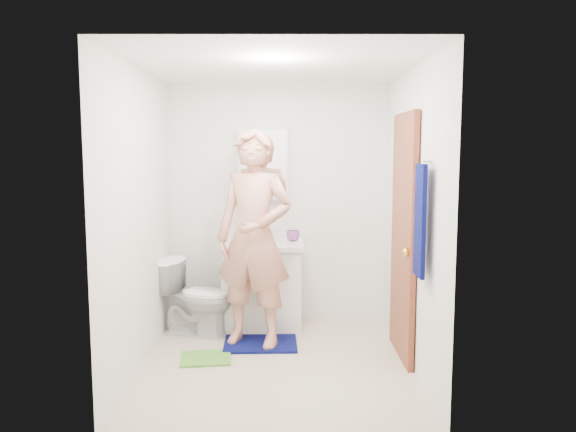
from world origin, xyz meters
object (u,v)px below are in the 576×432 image
object	(u,v)px
vanity_cabinet	(263,287)
toilet	(197,297)
toothbrush_cup	(293,236)
medicine_cabinet	(263,165)
soap_dispenser	(247,234)
towel	(420,221)
man	(254,238)

from	to	relation	value
vanity_cabinet	toilet	xyz separation A→B (m)	(-0.62, -0.21, -0.04)
toilet	toothbrush_cup	size ratio (longest dim) A/B	5.43
toothbrush_cup	toilet	bearing A→B (deg)	-162.26
medicine_cabinet	toilet	distance (m)	1.45
toilet	soap_dispenser	distance (m)	0.77
towel	man	distance (m)	1.58
toothbrush_cup	medicine_cabinet	bearing A→B (deg)	154.77
soap_dispenser	man	size ratio (longest dim) A/B	0.09
towel	soap_dispenser	bearing A→B (deg)	132.62
vanity_cabinet	man	bearing A→B (deg)	-95.31
toilet	toothbrush_cup	bearing A→B (deg)	-55.01
toilet	man	xyz separation A→B (m)	(0.57, -0.32, 0.62)
medicine_cabinet	man	size ratio (longest dim) A/B	0.37
toothbrush_cup	vanity_cabinet	bearing A→B (deg)	-164.42
towel	toilet	xyz separation A→B (m)	(-1.80, 1.27, -0.89)
soap_dispenser	medicine_cabinet	bearing A→B (deg)	62.30
vanity_cabinet	toothbrush_cup	xyz separation A→B (m)	(0.30, 0.08, 0.50)
towel	toothbrush_cup	bearing A→B (deg)	119.29
vanity_cabinet	soap_dispenser	bearing A→B (deg)	-161.65
towel	soap_dispenser	size ratio (longest dim) A/B	4.55
vanity_cabinet	towel	bearing A→B (deg)	-51.53
toothbrush_cup	man	xyz separation A→B (m)	(-0.35, -0.62, 0.07)
toilet	vanity_cabinet	bearing A→B (deg)	-53.98
man	medicine_cabinet	bearing A→B (deg)	105.04
vanity_cabinet	soap_dispenser	xyz separation A→B (m)	(-0.14, -0.05, 0.54)
vanity_cabinet	towel	world-z (taller)	towel
soap_dispenser	man	bearing A→B (deg)	-79.15
medicine_cabinet	vanity_cabinet	bearing A→B (deg)	-90.00
man	toilet	bearing A→B (deg)	169.13
soap_dispenser	toothbrush_cup	size ratio (longest dim) A/B	1.33
towel	toothbrush_cup	distance (m)	1.83
medicine_cabinet	toothbrush_cup	bearing A→B (deg)	-25.23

